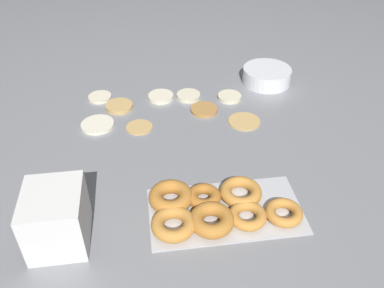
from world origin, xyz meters
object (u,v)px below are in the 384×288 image
(pancake_4, at_px, (229,97))
(pancake_5, at_px, (189,96))
(pancake_0, at_px, (204,110))
(pancake_3, at_px, (98,125))
(container_stack, at_px, (56,218))
(pancake_1, at_px, (139,127))
(pancake_6, at_px, (100,97))
(pancake_2, at_px, (161,97))
(pancake_8, at_px, (119,106))
(donut_tray, at_px, (214,208))
(pancake_7, at_px, (244,121))
(batter_bowl, at_px, (267,76))

(pancake_4, relative_size, pancake_5, 0.99)
(pancake_0, height_order, pancake_5, pancake_5)
(pancake_3, height_order, container_stack, container_stack)
(pancake_1, xyz_separation_m, pancake_6, (-0.13, 0.20, 0.00))
(pancake_2, xyz_separation_m, pancake_8, (-0.14, -0.04, -0.00))
(pancake_1, bearing_deg, donut_tray, -66.88)
(pancake_2, distance_m, pancake_6, 0.21)
(pancake_2, bearing_deg, pancake_8, -163.89)
(pancake_7, bearing_deg, donut_tray, -114.20)
(pancake_2, bearing_deg, pancake_1, -115.66)
(donut_tray, relative_size, batter_bowl, 2.13)
(pancake_6, height_order, batter_bowl, batter_bowl)
(pancake_2, distance_m, pancake_5, 0.10)
(batter_bowl, bearing_deg, pancake_6, -177.08)
(pancake_0, bearing_deg, batter_bowl, 31.81)
(pancake_4, height_order, pancake_5, same)
(pancake_0, bearing_deg, pancake_2, 143.71)
(pancake_8, bearing_deg, batter_bowl, 10.73)
(batter_bowl, height_order, container_stack, container_stack)
(pancake_0, distance_m, pancake_1, 0.23)
(pancake_8, bearing_deg, pancake_3, -124.46)
(pancake_8, height_order, container_stack, container_stack)
(pancake_5, bearing_deg, container_stack, -122.48)
(pancake_1, bearing_deg, pancake_5, 42.28)
(pancake_3, height_order, pancake_5, pancake_5)
(pancake_2, bearing_deg, pancake_7, -35.67)
(container_stack, bearing_deg, pancake_1, 65.43)
(pancake_7, distance_m, batter_bowl, 0.28)
(pancake_2, bearing_deg, pancake_6, 171.93)
(pancake_5, bearing_deg, pancake_7, -48.09)
(pancake_8, relative_size, container_stack, 0.62)
(pancake_3, relative_size, pancake_7, 1.01)
(pancake_5, xyz_separation_m, donut_tray, (-0.01, -0.55, 0.01))
(pancake_4, relative_size, pancake_7, 0.79)
(pancake_5, bearing_deg, pancake_1, -137.72)
(pancake_0, xyz_separation_m, donut_tray, (-0.05, -0.46, 0.01))
(pancake_3, bearing_deg, pancake_4, 13.47)
(pancake_6, relative_size, pancake_8, 0.88)
(pancake_5, xyz_separation_m, container_stack, (-0.37, -0.58, 0.06))
(pancake_1, distance_m, container_stack, 0.46)
(pancake_7, relative_size, container_stack, 0.71)
(pancake_5, relative_size, batter_bowl, 0.47)
(pancake_4, bearing_deg, pancake_7, -83.68)
(pancake_1, bearing_deg, batter_bowl, 25.69)
(pancake_0, distance_m, pancake_6, 0.37)
(pancake_3, xyz_separation_m, pancake_8, (0.07, 0.10, 0.00))
(container_stack, bearing_deg, pancake_6, 84.32)
(pancake_1, xyz_separation_m, pancake_8, (-0.06, 0.13, 0.00))
(pancake_5, bearing_deg, batter_bowl, 12.78)
(pancake_4, relative_size, pancake_6, 1.02)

